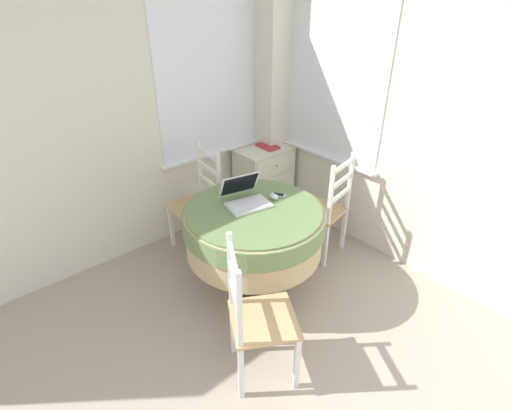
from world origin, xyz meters
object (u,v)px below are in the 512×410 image
(corner_cabinet, at_px, (264,180))
(book_on_cabinet, at_px, (268,146))
(dining_chair_near_back_window, at_px, (199,204))
(dining_chair_near_right_window, at_px, (325,210))
(laptop, at_px, (245,198))
(computer_mouse, at_px, (274,197))
(dining_chair_camera_near, at_px, (256,318))
(round_dining_table, at_px, (254,228))
(cell_phone, at_px, (278,195))

(corner_cabinet, bearing_deg, book_on_cabinet, -18.25)
(dining_chair_near_back_window, bearing_deg, book_on_cabinet, 7.00)
(dining_chair_near_right_window, distance_m, book_on_cabinet, 1.01)
(laptop, relative_size, computer_mouse, 4.55)
(dining_chair_camera_near, bearing_deg, laptop, 54.63)
(dining_chair_near_back_window, bearing_deg, laptop, -89.26)
(round_dining_table, height_order, corner_cabinet, round_dining_table)
(cell_phone, xyz_separation_m, corner_cabinet, (0.65, 0.90, -0.41))
(corner_cabinet, distance_m, book_on_cabinet, 0.39)
(computer_mouse, relative_size, dining_chair_camera_near, 0.08)
(laptop, xyz_separation_m, computer_mouse, (0.21, -0.10, -0.03))
(dining_chair_camera_near, bearing_deg, round_dining_table, 50.65)
(laptop, height_order, corner_cabinet, laptop)
(computer_mouse, distance_m, dining_chair_camera_near, 1.05)
(cell_phone, xyz_separation_m, dining_chair_camera_near, (-0.82, -0.68, -0.31))
(dining_chair_near_back_window, height_order, corner_cabinet, dining_chair_near_back_window)
(cell_phone, bearing_deg, computer_mouse, -163.52)
(laptop, xyz_separation_m, dining_chair_near_right_window, (0.81, -0.15, -0.35))
(round_dining_table, height_order, cell_phone, cell_phone)
(cell_phone, distance_m, dining_chair_near_back_window, 0.88)
(round_dining_table, distance_m, computer_mouse, 0.30)
(dining_chair_camera_near, bearing_deg, corner_cabinet, 47.10)
(round_dining_table, xyz_separation_m, laptop, (0.01, 0.12, 0.21))
(round_dining_table, distance_m, dining_chair_near_back_window, 0.82)
(dining_chair_camera_near, distance_m, book_on_cabinet, 2.19)
(computer_mouse, xyz_separation_m, cell_phone, (0.07, 0.02, -0.02))
(computer_mouse, height_order, dining_chair_camera_near, dining_chair_camera_near)
(dining_chair_camera_near, height_order, book_on_cabinet, dining_chair_camera_near)
(laptop, bearing_deg, corner_cabinet, 41.50)
(dining_chair_camera_near, bearing_deg, dining_chair_near_right_window, 24.22)
(laptop, bearing_deg, dining_chair_camera_near, -125.37)
(dining_chair_near_right_window, bearing_deg, dining_chair_near_back_window, 134.27)
(round_dining_table, bearing_deg, dining_chair_camera_near, -129.35)
(corner_cabinet, bearing_deg, dining_chair_near_back_window, -171.97)
(laptop, xyz_separation_m, corner_cabinet, (0.93, 0.82, -0.45))
(cell_phone, xyz_separation_m, dining_chair_near_back_window, (-0.29, 0.77, -0.31))
(cell_phone, bearing_deg, round_dining_table, -172.00)
(dining_chair_near_right_window, bearing_deg, corner_cabinet, 82.95)
(corner_cabinet, bearing_deg, dining_chair_camera_near, -132.90)
(cell_phone, height_order, dining_chair_near_back_window, dining_chair_near_back_window)
(computer_mouse, bearing_deg, laptop, 155.30)
(round_dining_table, distance_m, corner_cabinet, 1.35)
(laptop, distance_m, book_on_cabinet, 1.26)
(laptop, relative_size, dining_chair_near_right_window, 0.38)
(computer_mouse, relative_size, dining_chair_near_right_window, 0.08)
(round_dining_table, distance_m, dining_chair_camera_near, 0.83)
(cell_phone, bearing_deg, dining_chair_near_back_window, 110.70)
(computer_mouse, bearing_deg, round_dining_table, -174.64)
(dining_chair_near_right_window, bearing_deg, book_on_cabinet, 80.65)
(cell_phone, xyz_separation_m, book_on_cabinet, (0.69, 0.89, -0.02))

